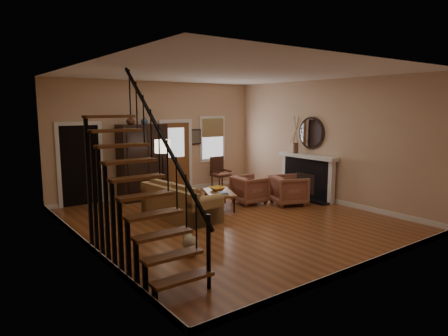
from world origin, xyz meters
TOP-DOWN VIEW (x-y plane):
  - room at (-0.41, 1.76)m, footprint 7.00×7.33m
  - staircase at (-2.78, -1.30)m, footprint 0.94×2.80m
  - fireplace at (3.13, 0.50)m, footprint 0.33×1.95m
  - armoire at (-0.70, 3.15)m, footprint 1.30×0.60m
  - vase_a at (-1.05, 3.05)m, footprint 0.24×0.24m
  - vase_b at (-0.65, 3.05)m, footprint 0.20×0.20m
  - sofa at (-0.82, 0.87)m, footprint 1.10×2.13m
  - coffee_table at (0.41, 1.02)m, footprint 1.06×1.31m
  - bowl at (0.46, 1.17)m, footprint 0.39×0.39m
  - books at (0.29, 0.72)m, footprint 0.21×0.28m
  - armchair_left at (2.14, 0.28)m, footprint 1.09×1.08m
  - armchair_right at (1.40, 1.00)m, footprint 0.89×0.87m
  - floor_lamp at (-0.63, 2.06)m, footprint 0.48×0.48m
  - side_chair at (1.85, 2.95)m, footprint 0.54×0.54m
  - dog at (-1.87, -1.29)m, footprint 0.42×0.53m

SIDE VIEW (x-z plane):
  - dog at x=-1.87m, z-range 0.00..0.34m
  - coffee_table at x=0.41m, z-range 0.00..0.44m
  - armchair_right at x=1.40m, z-range 0.00..0.75m
  - sofa at x=-0.82m, z-range 0.00..0.76m
  - armchair_left at x=2.14m, z-range 0.00..0.78m
  - books at x=0.29m, z-range 0.44..0.49m
  - bowl at x=0.46m, z-range 0.44..0.53m
  - side_chair at x=1.85m, z-range 0.00..1.02m
  - fireplace at x=3.13m, z-range -0.41..1.89m
  - floor_lamp at x=-0.63m, z-range 0.00..1.74m
  - armoire at x=-0.70m, z-range 0.00..2.10m
  - room at x=-0.41m, z-range -0.14..3.16m
  - staircase at x=-2.78m, z-range 0.00..3.20m
  - vase_b at x=-0.65m, z-range 2.10..2.31m
  - vase_a at x=-1.05m, z-range 2.10..2.35m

